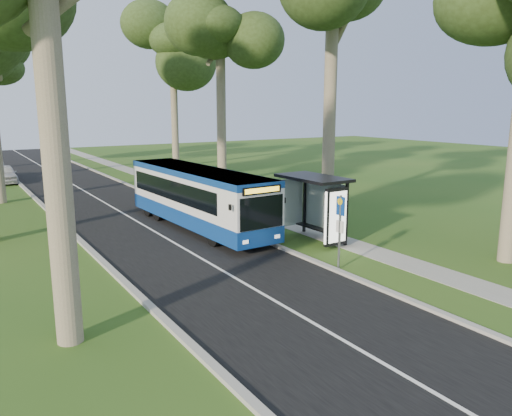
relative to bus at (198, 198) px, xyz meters
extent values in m
plane|color=#295119|center=(1.32, -5.42, -1.53)|extent=(120.00, 120.00, 0.00)
cube|color=black|center=(-2.18, 4.58, -1.52)|extent=(7.00, 100.00, 0.02)
cube|color=#9E9B93|center=(1.32, 4.58, -1.47)|extent=(0.25, 100.00, 0.12)
cube|color=#9E9B93|center=(-5.68, 4.58, -1.47)|extent=(0.25, 100.00, 0.12)
cube|color=white|center=(-2.18, 4.58, -1.51)|extent=(0.12, 100.00, 0.00)
cube|color=gray|center=(4.32, 4.58, -1.52)|extent=(1.50, 100.00, 0.02)
cube|color=white|center=(0.00, 0.01, 0.11)|extent=(2.71, 11.18, 2.64)
cube|color=navy|center=(0.00, 0.01, -0.84)|extent=(2.74, 11.21, 0.74)
cube|color=navy|center=(0.00, 0.01, 1.28)|extent=(2.74, 11.21, 0.30)
cube|color=black|center=(0.00, -5.56, 0.22)|extent=(2.08, 0.13, 1.34)
cube|color=yellow|center=(0.00, -5.59, 1.15)|extent=(1.67, 0.08, 0.20)
cube|color=black|center=(0.00, -5.49, -1.07)|extent=(2.22, 0.20, 0.28)
cylinder|color=black|center=(-1.04, -3.41, -1.05)|extent=(0.29, 0.97, 0.96)
cylinder|color=black|center=(1.04, -3.41, -1.05)|extent=(0.29, 0.97, 0.96)
cylinder|color=black|center=(-1.04, 3.25, -1.05)|extent=(0.29, 0.97, 0.96)
cylinder|color=black|center=(1.04, 3.25, -1.05)|extent=(0.29, 0.97, 0.96)
cylinder|color=gray|center=(1.62, -8.65, -0.13)|extent=(0.09, 0.09, 2.80)
cube|color=navy|center=(1.62, -8.65, 0.87)|extent=(0.07, 0.39, 0.69)
cylinder|color=yellow|center=(1.59, -8.65, 1.04)|extent=(0.03, 0.25, 0.25)
cube|color=white|center=(1.62, -8.65, 0.09)|extent=(0.08, 0.34, 0.45)
cube|color=black|center=(3.99, -6.38, -0.13)|extent=(0.11, 0.11, 2.80)
cube|color=black|center=(3.99, -3.52, -0.13)|extent=(0.11, 0.11, 2.80)
cube|color=black|center=(3.29, -4.95, 1.34)|extent=(1.92, 3.46, 0.13)
cube|color=silver|center=(4.08, -4.95, -0.02)|extent=(0.10, 2.86, 2.24)
cube|color=black|center=(3.29, -6.52, -0.13)|extent=(1.18, 0.20, 2.47)
cube|color=white|center=(3.29, -6.60, -0.13)|extent=(0.95, 0.04, 2.19)
cube|color=black|center=(3.63, -4.61, -1.03)|extent=(0.47, 2.03, 0.07)
cylinder|color=black|center=(2.09, -3.62, -1.02)|extent=(0.57, 0.57, 1.02)
cylinder|color=black|center=(2.09, -3.62, -0.49)|extent=(0.61, 0.61, 0.06)
imported|color=silver|center=(-6.52, 21.56, -0.82)|extent=(1.80, 4.23, 1.43)
cylinder|color=#7A6B56|center=(-8.18, -9.42, 3.75)|extent=(0.66, 0.66, 10.58)
cylinder|color=#7A6B56|center=(8.82, 0.58, 4.98)|extent=(0.73, 0.73, 13.02)
cylinder|color=#7A6B56|center=(8.12, 12.58, 4.69)|extent=(0.72, 0.72, 12.45)
ellipsoid|color=#2B3C17|center=(8.12, 12.58, 11.27)|extent=(5.20, 5.20, 8.53)
cylinder|color=#7A6B56|center=(9.32, 24.58, 4.22)|extent=(0.69, 0.69, 11.51)
ellipsoid|color=#2B3C17|center=(9.32, 24.58, 10.30)|extent=(5.20, 5.20, 7.89)
camera|label=1|loc=(-10.46, -22.10, 4.45)|focal=35.00mm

